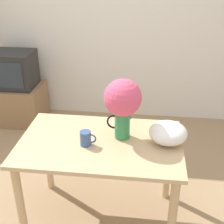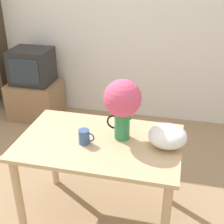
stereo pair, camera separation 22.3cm
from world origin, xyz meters
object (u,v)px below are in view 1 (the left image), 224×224
(flower_vase, at_px, (123,102))
(coffee_mug, at_px, (86,138))
(white_bowl, at_px, (168,133))
(tv_set, at_px, (14,69))

(flower_vase, xyz_separation_m, coffee_mug, (-0.24, -0.14, -0.23))
(white_bowl, bearing_deg, flower_vase, 175.36)
(flower_vase, xyz_separation_m, tv_set, (-1.46, 1.47, -0.33))
(white_bowl, xyz_separation_m, tv_set, (-1.79, 1.50, -0.12))
(tv_set, bearing_deg, white_bowl, -39.96)
(flower_vase, height_order, white_bowl, flower_vase)
(coffee_mug, bearing_deg, white_bowl, 10.93)
(coffee_mug, xyz_separation_m, white_bowl, (0.57, 0.11, 0.02))
(white_bowl, distance_m, tv_set, 2.34)
(coffee_mug, distance_m, tv_set, 2.02)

